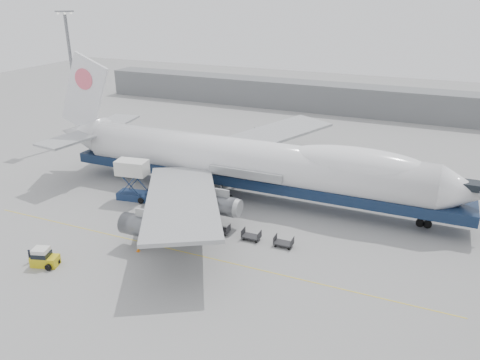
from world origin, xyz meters
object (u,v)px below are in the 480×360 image
at_px(baggage_tug, 44,258).
at_px(ground_worker, 30,256).
at_px(airliner, 252,162).
at_px(catering_truck, 133,177).

distance_m(baggage_tug, ground_worker, 1.89).
height_order(baggage_tug, ground_worker, baggage_tug).
height_order(airliner, ground_worker, airliner).
bearing_deg(baggage_tug, catering_truck, 77.19).
height_order(airliner, baggage_tug, airliner).
bearing_deg(ground_worker, airliner, -38.02).
relative_size(catering_truck, baggage_tug, 1.85).
relative_size(airliner, ground_worker, 40.54).
bearing_deg(catering_truck, airliner, 17.14).
height_order(catering_truck, baggage_tug, catering_truck).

